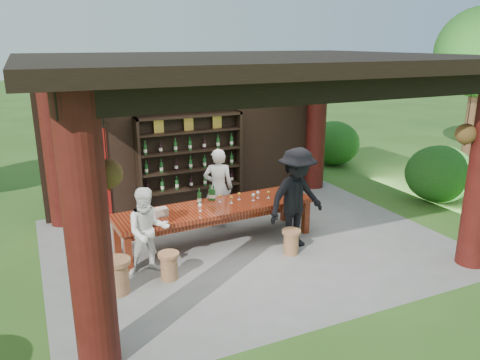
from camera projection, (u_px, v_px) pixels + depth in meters
name	position (u px, v px, depth m)	size (l,w,h in m)	color
ground	(249.00, 242.00, 9.02)	(90.00, 90.00, 0.00)	#2D5119
pavilion	(239.00, 130.00, 8.78)	(7.50, 6.00, 3.60)	slate
wine_shelf	(190.00, 161.00, 10.72)	(2.46, 0.37, 2.17)	black
tasting_table	(216.00, 212.00, 8.83)	(3.89, 1.19, 0.75)	#5A130C
stool_near_left	(169.00, 265.00, 7.58)	(0.35, 0.35, 0.46)	brown
stool_near_right	(291.00, 241.00, 8.49)	(0.35, 0.35, 0.46)	brown
stool_far_left	(118.00, 275.00, 7.14)	(0.43, 0.43, 0.56)	brown
host	(218.00, 188.00, 9.61)	(0.61, 0.40, 1.66)	silver
guest_woman	(148.00, 231.00, 7.67)	(0.72, 0.56, 1.48)	white
guest_man	(296.00, 198.00, 8.60)	(1.23, 0.71, 1.90)	black
table_bottles	(208.00, 194.00, 9.01)	(0.40, 0.19, 0.31)	#194C1E
table_glasses	(230.00, 200.00, 8.92)	(2.30, 0.39, 0.15)	silver
napkin_basket	(160.00, 212.00, 8.29)	(0.26, 0.18, 0.14)	#BF6672
shrubs	(264.00, 205.00, 9.43)	(14.58, 8.50, 1.36)	#194C14
trees	(369.00, 57.00, 10.86)	(19.97, 10.59, 4.80)	#3F2819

